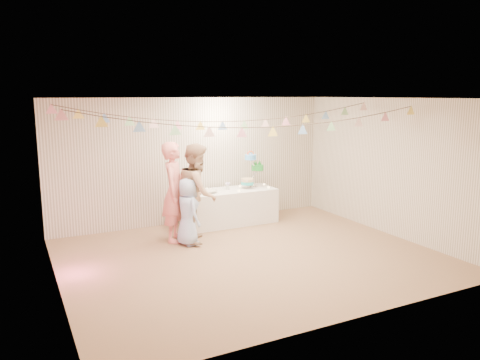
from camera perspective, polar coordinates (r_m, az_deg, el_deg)
name	(u,v)px	position (r m, az deg, el deg)	size (l,w,h in m)	color
floor	(251,256)	(7.89, 1.32, -9.30)	(6.00, 6.00, 0.00)	#836147
ceiling	(251,98)	(7.43, 1.41, 9.92)	(6.00, 6.00, 0.00)	silver
back_wall	(195,161)	(9.81, -5.51, 2.37)	(6.00, 6.00, 0.00)	silver
front_wall	(353,215)	(5.53, 13.66, -4.16)	(6.00, 6.00, 0.00)	silver
left_wall	(53,198)	(6.72, -21.87, -2.05)	(5.00, 5.00, 0.00)	silver
right_wall	(390,167)	(9.33, 17.87, 1.51)	(5.00, 5.00, 0.00)	silver
table	(230,207)	(9.75, -1.24, -3.27)	(1.91, 0.76, 0.72)	white
cake_stand	(252,169)	(9.88, 1.50, 1.39)	(0.65, 0.38, 0.73)	silver
cake_bottom	(247,183)	(9.81, 0.89, -0.32)	(0.31, 0.31, 0.15)	#29C3BD
cake_middle	(258,168)	(10.05, 2.16, 1.49)	(0.27, 0.27, 0.22)	green
cake_top_tier	(250,157)	(9.79, 1.28, 2.85)	(0.25, 0.25, 0.19)	#499AE7
platter	(209,190)	(9.42, -3.86, -1.28)	(0.36, 0.36, 0.02)	white
posy	(228,184)	(9.68, -1.52, -0.53)	(0.14, 0.14, 0.15)	white
person_adult_a	(175,192)	(8.58, -7.98, -1.45)	(0.67, 0.44, 1.83)	#F3877F
person_adult_b	(197,193)	(8.53, -5.20, -1.55)	(0.88, 0.68, 1.80)	tan
person_child	(188,212)	(8.39, -6.39, -3.85)	(0.59, 0.39, 1.21)	#A7BFED
bunting_back	(222,112)	(8.42, -2.15, 8.27)	(5.60, 1.10, 0.40)	pink
bunting_front	(258,117)	(7.26, 2.15, 7.70)	(5.60, 0.90, 0.36)	#72A5E5
tealight_0	(196,194)	(9.22, -5.34, -1.73)	(0.04, 0.04, 0.03)	#FFD88C
tealight_1	(211,189)	(9.69, -3.58, -1.12)	(0.04, 0.04, 0.03)	#FFD88C
tealight_2	(239,191)	(9.51, -0.13, -1.31)	(0.04, 0.04, 0.03)	#FFD88C
tealight_3	(240,186)	(10.01, 0.02, -0.72)	(0.04, 0.04, 0.03)	#FFD88C
tealight_4	(269,187)	(9.88, 3.50, -0.88)	(0.04, 0.04, 0.03)	#FFD88C
tealight_5	(264,184)	(10.20, 2.96, -0.52)	(0.04, 0.04, 0.03)	#FFD88C
tealight_6	(207,189)	(9.72, -4.06, -1.08)	(0.04, 0.04, 0.03)	#FFD88C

